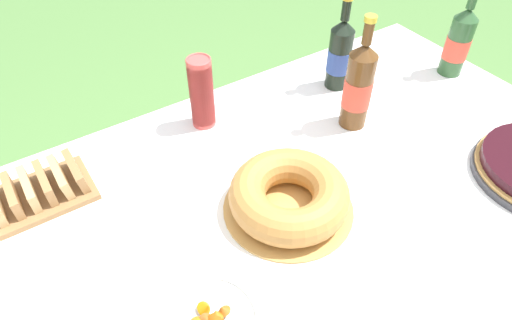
{
  "coord_description": "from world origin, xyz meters",
  "views": [
    {
      "loc": [
        -0.51,
        -0.53,
        1.64
      ],
      "look_at": [
        -0.03,
        0.2,
        0.8
      ],
      "focal_mm": 32.0,
      "sensor_mm": 36.0,
      "label": 1
    }
  ],
  "objects_px": {
    "bread_board": "(39,190)",
    "cider_bottle_green": "(459,42)",
    "cider_bottle_amber": "(358,86)",
    "cup_stack": "(202,93)",
    "bundt_cake": "(289,196)",
    "juice_bottle_red": "(340,54)"
  },
  "relations": [
    {
      "from": "cider_bottle_amber",
      "to": "juice_bottle_red",
      "type": "bearing_deg",
      "value": 63.62
    },
    {
      "from": "bundt_cake",
      "to": "cup_stack",
      "type": "distance_m",
      "value": 0.43
    },
    {
      "from": "cup_stack",
      "to": "cider_bottle_green",
      "type": "bearing_deg",
      "value": -14.32
    },
    {
      "from": "bundt_cake",
      "to": "cider_bottle_amber",
      "type": "distance_m",
      "value": 0.42
    },
    {
      "from": "bundt_cake",
      "to": "cider_bottle_amber",
      "type": "height_order",
      "value": "cider_bottle_amber"
    },
    {
      "from": "cup_stack",
      "to": "cider_bottle_amber",
      "type": "distance_m",
      "value": 0.46
    },
    {
      "from": "cup_stack",
      "to": "bread_board",
      "type": "height_order",
      "value": "cup_stack"
    },
    {
      "from": "cider_bottle_green",
      "to": "bread_board",
      "type": "bearing_deg",
      "value": 172.49
    },
    {
      "from": "cup_stack",
      "to": "bundt_cake",
      "type": "bearing_deg",
      "value": -88.3
    },
    {
      "from": "bundt_cake",
      "to": "bread_board",
      "type": "relative_size",
      "value": 1.28
    },
    {
      "from": "cider_bottle_green",
      "to": "bundt_cake",
      "type": "bearing_deg",
      "value": -166.66
    },
    {
      "from": "cider_bottle_amber",
      "to": "bread_board",
      "type": "xyz_separation_m",
      "value": [
        -0.89,
        0.21,
        -0.11
      ]
    },
    {
      "from": "bread_board",
      "to": "cider_bottle_green",
      "type": "bearing_deg",
      "value": -7.51
    },
    {
      "from": "cup_stack",
      "to": "juice_bottle_red",
      "type": "distance_m",
      "value": 0.48
    },
    {
      "from": "cup_stack",
      "to": "cider_bottle_amber",
      "type": "xyz_separation_m",
      "value": [
        0.38,
        -0.25,
        0.02
      ]
    },
    {
      "from": "cider_bottle_amber",
      "to": "juice_bottle_red",
      "type": "distance_m",
      "value": 0.21
    },
    {
      "from": "cider_bottle_amber",
      "to": "cup_stack",
      "type": "bearing_deg",
      "value": 147.0
    },
    {
      "from": "bundt_cake",
      "to": "cup_stack",
      "type": "bearing_deg",
      "value": 91.7
    },
    {
      "from": "bundt_cake",
      "to": "juice_bottle_red",
      "type": "relative_size",
      "value": 1.04
    },
    {
      "from": "cider_bottle_amber",
      "to": "bread_board",
      "type": "bearing_deg",
      "value": 166.78
    },
    {
      "from": "cup_stack",
      "to": "cider_bottle_amber",
      "type": "height_order",
      "value": "cider_bottle_amber"
    },
    {
      "from": "cider_bottle_green",
      "to": "juice_bottle_red",
      "type": "relative_size",
      "value": 1.0
    }
  ]
}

